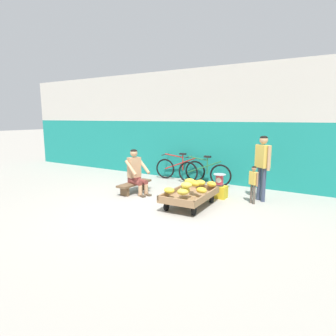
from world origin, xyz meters
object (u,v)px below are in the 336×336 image
banana_cart (190,196)px  plastic_crate (219,192)px  low_bench (135,185)px  bicycle_near_left (180,169)px  customer_adult (263,161)px  bicycle_far_left (204,173)px  vendor_seated (136,172)px  weighing_scale (219,180)px  customer_child (253,181)px

banana_cart → plastic_crate: banana_cart is taller
low_bench → bicycle_near_left: size_ratio=0.67×
low_bench → customer_adult: bearing=18.0°
low_bench → bicycle_far_left: bearing=57.6°
low_bench → vendor_seated: (0.08, -0.03, 0.37)m
plastic_crate → weighing_scale: (-0.00, -0.00, 0.30)m
bicycle_far_left → customer_adult: bearing=-23.9°
weighing_scale → low_bench: bearing=-161.7°
weighing_scale → plastic_crate: bearing=90.0°
plastic_crate → customer_child: (0.83, -0.05, 0.39)m
banana_cart → low_bench: banana_cart is taller
low_bench → plastic_crate: (2.08, 0.69, -0.05)m
plastic_crate → vendor_seated: bearing=-160.3°
banana_cart → bicycle_near_left: bicycle_near_left is taller
low_bench → vendor_seated: vendor_seated is taller
plastic_crate → customer_child: bearing=-3.5°
customer_child → banana_cart: bearing=-139.5°
low_bench → bicycle_far_left: 2.14m
customer_child → vendor_seated: bearing=-166.8°
bicycle_far_left → customer_adult: customer_adult is taller
vendor_seated → customer_adult: size_ratio=0.75×
bicycle_near_left → weighing_scale: bearing=-35.0°
low_bench → customer_child: (2.91, 0.64, 0.34)m
plastic_crate → weighing_scale: bearing=-90.0°
plastic_crate → low_bench: bearing=-161.7°
low_bench → customer_child: 3.00m
plastic_crate → bicycle_near_left: 2.26m
banana_cart → bicycle_near_left: 2.77m
plastic_crate → customer_adult: bearing=17.4°
weighing_scale → customer_adult: bearing=17.4°
plastic_crate → customer_child: 0.92m
low_bench → customer_adult: (3.00, 0.98, 0.75)m
banana_cart → weighing_scale: 1.06m
banana_cart → vendor_seated: vendor_seated is taller
customer_adult → vendor_seated: bearing=-161.0°
bicycle_far_left → customer_adult: 2.12m
weighing_scale → banana_cart: bearing=-105.7°
customer_adult → weighing_scale: bearing=-162.6°
bicycle_near_left → customer_child: 3.00m
low_bench → customer_adult: customer_adult is taller
weighing_scale → bicycle_near_left: 2.25m
banana_cart → customer_child: 1.49m
low_bench → bicycle_far_left: (1.14, 1.80, 0.15)m
plastic_crate → bicycle_far_left: 1.47m
low_bench → bicycle_far_left: size_ratio=0.67×
customer_child → plastic_crate: bearing=176.5°
low_bench → banana_cart: bearing=-9.8°
low_bench → vendor_seated: size_ratio=0.97×
weighing_scale → bicycle_near_left: bicycle_near_left is taller
bicycle_far_left → bicycle_near_left: bearing=169.0°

